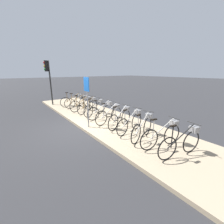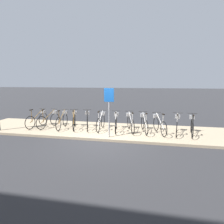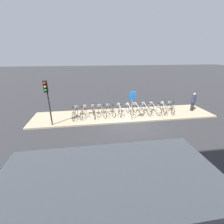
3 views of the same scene
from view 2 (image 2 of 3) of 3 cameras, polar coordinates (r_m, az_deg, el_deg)
ground_plane at (r=7.94m, az=-3.33°, el=-9.58°), size 120.00×120.00×0.00m
sidewalk at (r=9.34m, az=-1.04°, el=-6.12°), size 14.97×3.07×0.12m
parked_bicycle_0 at (r=10.66m, az=-22.99°, el=-2.03°), size 0.46×1.70×1.05m
parked_bicycle_1 at (r=10.37m, az=-19.70°, el=-2.15°), size 0.59×1.66×1.05m
parked_bicycle_2 at (r=9.95m, az=-15.86°, el=-2.43°), size 0.46×1.71×1.05m
parked_bicycle_3 at (r=9.73m, az=-12.26°, el=-2.55°), size 0.68×1.63×1.05m
parked_bicycle_4 at (r=9.52m, az=-8.06°, el=-2.70°), size 0.66×1.64×1.05m
parked_bicycle_5 at (r=9.30m, az=-3.60°, el=-2.93°), size 0.46×1.71×1.05m
parked_bicycle_6 at (r=9.06m, az=1.31°, el=-3.26°), size 0.46×1.70×1.05m
parked_bicycle_7 at (r=9.02m, az=6.02°, el=-3.37°), size 0.62×1.66×1.05m
parked_bicycle_8 at (r=8.97m, az=10.46°, el=-3.56°), size 0.51×1.69×1.05m
parked_bicycle_9 at (r=8.94m, az=15.10°, el=-3.81°), size 0.64×1.65×1.05m
parked_bicycle_10 at (r=9.08m, az=20.45°, el=-3.89°), size 0.49×1.69×1.05m
parked_bicycle_11 at (r=9.20m, az=24.67°, el=-4.00°), size 0.50×1.69×1.05m
sign_post at (r=7.76m, az=-0.97°, el=2.54°), size 0.44×0.07×2.24m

